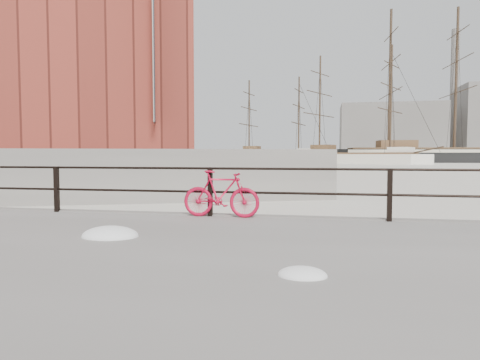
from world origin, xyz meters
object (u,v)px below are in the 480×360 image
at_px(bicycle, 221,194).
at_px(workboat_far, 77,167).
at_px(barque_black, 454,163).
at_px(schooner_mid, 353,163).
at_px(workboat_near, 81,172).
at_px(schooner_left, 273,163).

height_order(bicycle, workboat_far, workboat_far).
distance_m(bicycle, barque_black, 89.79).
distance_m(schooner_mid, workboat_near, 52.10).
bearing_deg(schooner_left, workboat_near, -93.03).
relative_size(bicycle, barque_black, 0.03).
bearing_deg(workboat_near, barque_black, 39.28).
bearing_deg(schooner_left, barque_black, 24.18).
distance_m(schooner_left, workboat_far, 42.30).
bearing_deg(bicycle, workboat_near, 127.13).
bearing_deg(workboat_near, bicycle, -64.23).
height_order(bicycle, schooner_mid, schooner_mid).
distance_m(barque_black, schooner_left, 36.82).
bearing_deg(workboat_far, barque_black, 26.81).
height_order(barque_black, workboat_far, barque_black).
bearing_deg(workboat_near, schooner_mid, 47.53).
distance_m(schooner_mid, schooner_left, 15.90).
distance_m(schooner_mid, workboat_far, 48.11).
relative_size(schooner_left, workboat_far, 2.33).
height_order(barque_black, schooner_mid, barque_black).
distance_m(barque_black, schooner_mid, 24.33).
height_order(bicycle, schooner_left, schooner_left).
distance_m(bicycle, workboat_near, 35.31).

